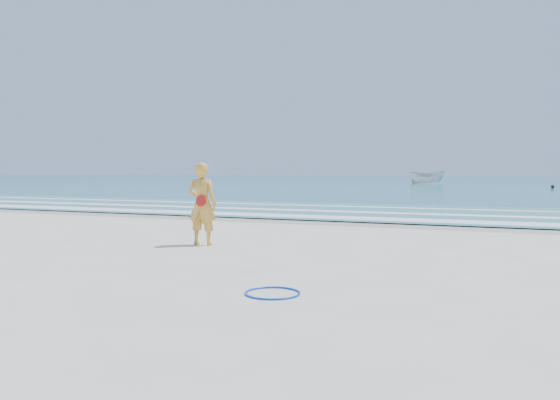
% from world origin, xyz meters
% --- Properties ---
extents(ground, '(400.00, 400.00, 0.00)m').
position_xyz_m(ground, '(0.00, 0.00, 0.00)').
color(ground, silver).
rests_on(ground, ground).
extents(wet_sand, '(400.00, 2.40, 0.00)m').
position_xyz_m(wet_sand, '(0.00, 9.00, 0.00)').
color(wet_sand, '#B2A893').
rests_on(wet_sand, ground).
extents(ocean, '(400.00, 190.00, 0.04)m').
position_xyz_m(ocean, '(0.00, 105.00, 0.02)').
color(ocean, '#19727F').
rests_on(ocean, ground).
extents(shallow, '(400.00, 10.00, 0.01)m').
position_xyz_m(shallow, '(0.00, 14.00, 0.04)').
color(shallow, '#59B7AD').
rests_on(shallow, ocean).
extents(foam_near, '(400.00, 1.40, 0.01)m').
position_xyz_m(foam_near, '(0.00, 10.30, 0.05)').
color(foam_near, white).
rests_on(foam_near, shallow).
extents(foam_mid, '(400.00, 0.90, 0.01)m').
position_xyz_m(foam_mid, '(0.00, 13.20, 0.05)').
color(foam_mid, white).
rests_on(foam_mid, shallow).
extents(foam_far, '(400.00, 0.60, 0.01)m').
position_xyz_m(foam_far, '(0.00, 16.50, 0.05)').
color(foam_far, white).
rests_on(foam_far, shallow).
extents(hoop, '(0.99, 0.99, 0.03)m').
position_xyz_m(hoop, '(2.89, -1.74, 0.01)').
color(hoop, '#0B3BC7').
rests_on(hoop, ground).
extents(boat, '(5.01, 2.88, 1.82)m').
position_xyz_m(boat, '(-5.06, 68.37, 0.95)').
color(boat, silver).
rests_on(boat, ocean).
extents(buoy, '(0.35, 0.35, 0.35)m').
position_xyz_m(buoy, '(9.52, 52.23, 0.21)').
color(buoy, black).
rests_on(buoy, ocean).
extents(woman, '(0.74, 0.52, 1.94)m').
position_xyz_m(woman, '(-0.71, 2.30, 0.97)').
color(woman, gold).
rests_on(woman, ground).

